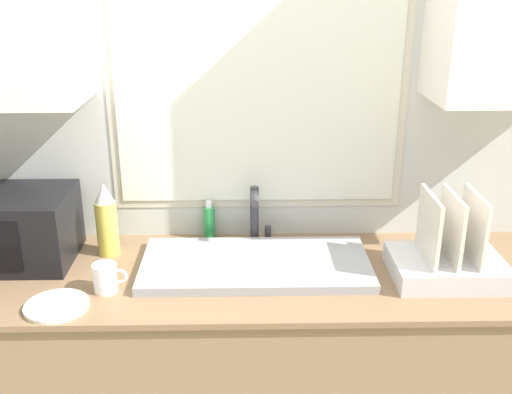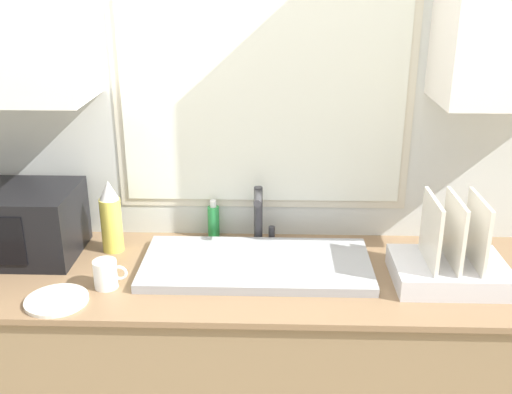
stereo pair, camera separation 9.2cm
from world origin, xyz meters
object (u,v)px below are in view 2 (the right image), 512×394
object	(u,v)px
mug_near_sink	(106,274)
microwave	(7,222)
faucet	(260,212)
soap_bottle	(214,221)
spray_bottle	(111,217)
dish_rack	(450,264)

from	to	relation	value
mug_near_sink	microwave	bearing A→B (deg)	150.76
faucet	microwave	size ratio (longest dim) A/B	0.44
soap_bottle	microwave	bearing A→B (deg)	-167.26
spray_bottle	soap_bottle	bearing A→B (deg)	18.39
faucet	spray_bottle	bearing A→B (deg)	-172.01
spray_bottle	soap_bottle	distance (m)	0.38
dish_rack	mug_near_sink	distance (m)	1.10
dish_rack	mug_near_sink	bearing A→B (deg)	-176.39
dish_rack	mug_near_sink	xyz separation A→B (m)	(-1.10, -0.07, -0.02)
faucet	microwave	xyz separation A→B (m)	(-0.88, -0.12, -0.00)
mug_near_sink	faucet	bearing A→B (deg)	35.62
dish_rack	soap_bottle	xyz separation A→B (m)	(-0.80, 0.32, 0.00)
spray_bottle	soap_bottle	size ratio (longest dim) A/B	1.76
dish_rack	mug_near_sink	world-z (taller)	dish_rack
soap_bottle	spray_bottle	bearing A→B (deg)	-161.61
microwave	faucet	bearing A→B (deg)	7.54
faucet	mug_near_sink	world-z (taller)	faucet
dish_rack	soap_bottle	distance (m)	0.86
microwave	spray_bottle	distance (m)	0.36
dish_rack	faucet	bearing A→B (deg)	156.22
dish_rack	soap_bottle	world-z (taller)	dish_rack
dish_rack	spray_bottle	size ratio (longest dim) A/B	1.36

